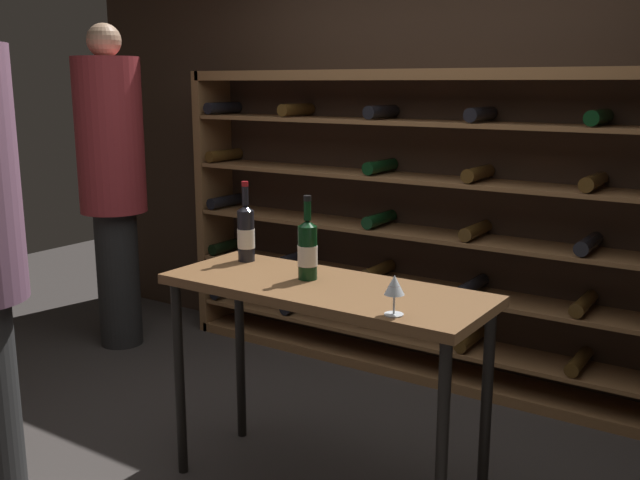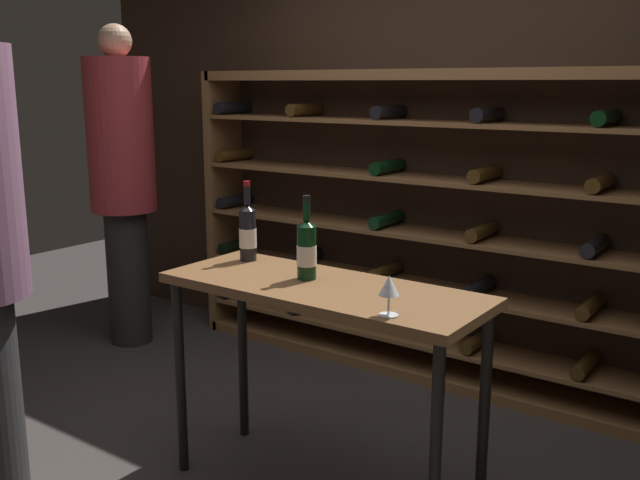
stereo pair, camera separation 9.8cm
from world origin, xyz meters
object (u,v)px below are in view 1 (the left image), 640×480
at_px(wine_rack, 426,230).
at_px(wine_bottle_green_slim, 308,249).
at_px(person_guest_blue_shirt, 112,172).
at_px(wine_bottle_red_label, 246,233).
at_px(wine_glass_stemmed_center, 394,287).
at_px(tasting_table, 324,311).

distance_m(wine_rack, wine_bottle_green_slim, 1.39).
distance_m(person_guest_blue_shirt, wine_bottle_red_label, 1.74).
distance_m(wine_bottle_green_slim, wine_glass_stemmed_center, 0.56).
xyz_separation_m(tasting_table, person_guest_blue_shirt, (-2.12, 0.76, 0.34)).
relative_size(person_guest_blue_shirt, wine_glass_stemmed_center, 14.34).
height_order(wine_rack, wine_bottle_green_slim, wine_rack).
bearing_deg(wine_bottle_red_label, wine_bottle_green_slim, -14.12).
relative_size(tasting_table, person_guest_blue_shirt, 0.65).
distance_m(wine_rack, wine_bottle_red_label, 1.31).
bearing_deg(wine_glass_stemmed_center, wine_bottle_green_slim, 156.85).
xyz_separation_m(person_guest_blue_shirt, wine_glass_stemmed_center, (2.54, -0.95, -0.13)).
relative_size(wine_rack, person_guest_blue_shirt, 1.59).
bearing_deg(tasting_table, wine_glass_stemmed_center, -24.49).
bearing_deg(wine_bottle_green_slim, wine_bottle_red_label, 165.88).
distance_m(tasting_table, wine_bottle_red_label, 0.58).
distance_m(wine_bottle_red_label, wine_glass_stemmed_center, 0.98).
height_order(wine_rack, wine_glass_stemmed_center, wine_rack).
bearing_deg(tasting_table, person_guest_blue_shirt, 160.31).
xyz_separation_m(wine_rack, wine_glass_stemmed_center, (0.64, -1.59, 0.14)).
relative_size(wine_rack, wine_bottle_red_label, 9.08).
xyz_separation_m(tasting_table, wine_bottle_green_slim, (-0.10, 0.03, 0.24)).
xyz_separation_m(person_guest_blue_shirt, wine_bottle_red_label, (1.62, -0.63, -0.10)).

